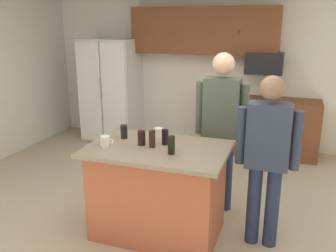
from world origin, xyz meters
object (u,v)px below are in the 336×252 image
tumbler_amber (124,132)px  kitchen_island (158,190)px  glass_pilsner (171,145)px  microwave_over_range (264,63)px  mug_ceramic_white (105,141)px  refrigerator (111,90)px  mug_blue_stoneware (159,133)px  glass_short_whisky (165,137)px  person_guest_left (221,122)px  person_elder_center (267,152)px  glass_stout_tall (152,139)px  glass_dark_ale (142,138)px

tumbler_amber → kitchen_island: bearing=-18.1°
glass_pilsner → microwave_over_range: bearing=79.5°
mug_ceramic_white → microwave_over_range: bearing=67.7°
refrigerator → mug_ceramic_white: bearing=-63.3°
tumbler_amber → refrigerator: bearing=120.3°
glass_pilsner → mug_blue_stoneware: size_ratio=1.31×
kitchen_island → glass_short_whisky: (0.04, 0.10, 0.53)m
mug_blue_stoneware → person_guest_left: bearing=38.8°
person_elder_center → glass_stout_tall: bearing=0.8°
microwave_over_range → glass_pilsner: size_ratio=3.30×
refrigerator → glass_pilsner: (2.06, -2.77, 0.12)m
glass_stout_tall → person_guest_left: bearing=54.7°
mug_ceramic_white → mug_blue_stoneware: bearing=47.2°
mug_ceramic_white → mug_blue_stoneware: (0.39, 0.42, -0.00)m
kitchen_island → glass_stout_tall: 0.54m
glass_stout_tall → glass_short_whisky: bearing=54.6°
person_guest_left → mug_blue_stoneware: bearing=-17.7°
glass_short_whisky → refrigerator: bearing=127.1°
kitchen_island → glass_dark_ale: 0.55m
kitchen_island → glass_pilsner: 0.59m
glass_pilsner → person_guest_left: bearing=71.3°
glass_dark_ale → glass_short_whisky: size_ratio=0.94×
microwave_over_range → person_guest_left: (-0.25, -2.05, -0.42)m
kitchen_island → tumbler_amber: 0.69m
kitchen_island → glass_pilsner: bearing=-36.5°
kitchen_island → mug_ceramic_white: mug_ceramic_white is taller
microwave_over_range → person_elder_center: (0.28, -2.60, -0.51)m
refrigerator → person_guest_left: (2.35, -1.93, 0.14)m
person_guest_left → glass_dark_ale: size_ratio=12.62×
kitchen_island → mug_ceramic_white: bearing=-161.6°
kitchen_island → glass_stout_tall: size_ratio=8.09×
person_guest_left → microwave_over_range: bearing=-153.5°
mug_blue_stoneware → tumbler_amber: bearing=-159.6°
microwave_over_range → glass_dark_ale: bearing=-108.0°
glass_stout_tall → glass_pilsner: glass_pilsner is taller
mug_ceramic_white → glass_pilsner: glass_pilsner is taller
person_guest_left → mug_ceramic_white: person_guest_left is taller
glass_dark_ale → glass_short_whisky: bearing=23.6°
tumbler_amber → person_guest_left: bearing=32.7°
glass_dark_ale → mug_blue_stoneware: (0.08, 0.25, -0.02)m
tumbler_amber → glass_dark_ale: bearing=-27.2°
refrigerator → mug_blue_stoneware: refrigerator is taller
microwave_over_range → tumbler_amber: bearing=-113.5°
glass_dark_ale → glass_stout_tall: bearing=-14.0°
person_elder_center → refrigerator: bearing=-49.5°
mug_ceramic_white → glass_stout_tall: (0.43, 0.14, 0.03)m
tumbler_amber → mug_blue_stoneware: size_ratio=1.10×
microwave_over_range → glass_stout_tall: (-0.77, -2.78, -0.44)m
person_elder_center → glass_short_whisky: person_elder_center is taller
tumbler_amber → person_elder_center: bearing=0.7°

